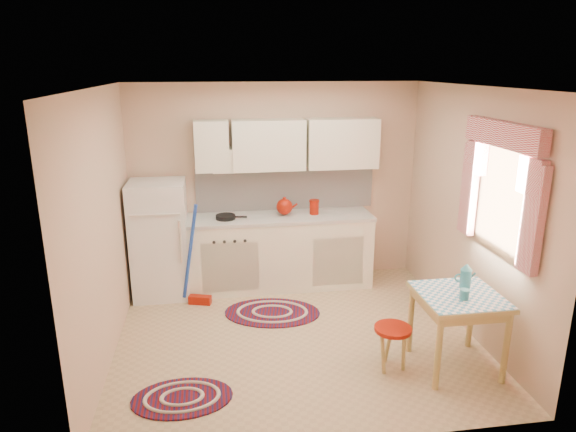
# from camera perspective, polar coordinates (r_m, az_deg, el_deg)

# --- Properties ---
(room_shell) EXTENTS (3.64, 3.60, 2.52)m
(room_shell) POSITION_cam_1_polar(r_m,az_deg,el_deg) (5.12, 2.25, 4.08)
(room_shell) COLOR tan
(room_shell) RESTS_ON ground
(fridge) EXTENTS (0.65, 0.60, 1.40)m
(fridge) POSITION_cam_1_polar(r_m,az_deg,el_deg) (6.28, -14.05, -2.55)
(fridge) COLOR white
(fridge) RESTS_ON ground
(broom) EXTENTS (0.30, 0.19, 1.20)m
(broom) POSITION_cam_1_polar(r_m,az_deg,el_deg) (5.95, -10.00, -4.38)
(broom) COLOR #1D45BA
(broom) RESTS_ON ground
(base_cabinets) EXTENTS (2.25, 0.60, 0.88)m
(base_cabinets) POSITION_cam_1_polar(r_m,az_deg,el_deg) (6.43, -0.91, -4.05)
(base_cabinets) COLOR white
(base_cabinets) RESTS_ON ground
(countertop) EXTENTS (2.27, 0.62, 0.04)m
(countertop) POSITION_cam_1_polar(r_m,az_deg,el_deg) (6.28, -0.93, -0.12)
(countertop) COLOR beige
(countertop) RESTS_ON base_cabinets
(frying_pan) EXTENTS (0.27, 0.27, 0.05)m
(frying_pan) POSITION_cam_1_polar(r_m,az_deg,el_deg) (6.17, -6.94, -0.11)
(frying_pan) COLOR black
(frying_pan) RESTS_ON countertop
(red_kettle) EXTENTS (0.23, 0.21, 0.22)m
(red_kettle) POSITION_cam_1_polar(r_m,az_deg,el_deg) (6.25, -0.40, 1.04)
(red_kettle) COLOR #981405
(red_kettle) RESTS_ON countertop
(red_canister) EXTENTS (0.15, 0.15, 0.16)m
(red_canister) POSITION_cam_1_polar(r_m,az_deg,el_deg) (6.32, 2.92, 0.91)
(red_canister) COLOR #981405
(red_canister) RESTS_ON countertop
(table) EXTENTS (0.72, 0.72, 0.72)m
(table) POSITION_cam_1_polar(r_m,az_deg,el_deg) (5.03, 18.16, -12.05)
(table) COLOR tan
(table) RESTS_ON ground
(stool) EXTENTS (0.36, 0.36, 0.42)m
(stool) POSITION_cam_1_polar(r_m,az_deg,el_deg) (4.92, 11.45, -14.17)
(stool) COLOR #981405
(stool) RESTS_ON ground
(coffee_pot) EXTENTS (0.15, 0.14, 0.25)m
(coffee_pot) POSITION_cam_1_polar(r_m,az_deg,el_deg) (4.97, 19.15, -6.33)
(coffee_pot) COLOR teal
(coffee_pot) RESTS_ON table
(mug) EXTENTS (0.09, 0.09, 0.10)m
(mug) POSITION_cam_1_polar(r_m,az_deg,el_deg) (4.77, 19.00, -8.26)
(mug) COLOR teal
(mug) RESTS_ON table
(rug_center) EXTENTS (1.19, 0.90, 0.02)m
(rug_center) POSITION_cam_1_polar(r_m,az_deg,el_deg) (5.89, -1.77, -10.67)
(rug_center) COLOR #690C0B
(rug_center) RESTS_ON ground
(rug_left) EXTENTS (0.85, 0.57, 0.02)m
(rug_left) POSITION_cam_1_polar(r_m,az_deg,el_deg) (4.65, -11.67, -19.20)
(rug_left) COLOR #690C0B
(rug_left) RESTS_ON ground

